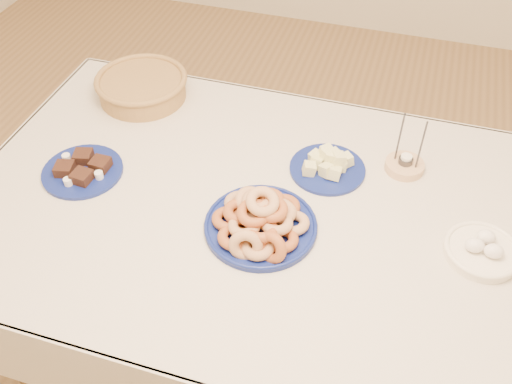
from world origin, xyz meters
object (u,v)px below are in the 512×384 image
Objects in this scene: dining_table at (261,231)px; melon_plate at (328,165)px; candle_holder at (405,165)px; egg_bowl at (482,250)px; brownie_plate at (82,170)px; wicker_basket at (142,86)px; donut_platter at (260,221)px.

melon_plate is at bearing 53.37° from dining_table.
egg_bowl is at bearing -50.45° from candle_holder.
dining_table is 8.89× the size of candle_holder.
melon_plate is 1.01× the size of brownie_plate.
candle_holder reaches higher than wicker_basket.
donut_platter is 0.31m from melon_plate.
dining_table is 8.06× the size of egg_bowl.
brownie_plate is at bearing -161.96° from melon_plate.
candle_holder is 0.36m from egg_bowl.
melon_plate reaches higher than dining_table.
wicker_basket is (-0.57, 0.47, 0.01)m from donut_platter.
melon_plate is 0.66× the size of wicker_basket.
brownie_plate is 1.34× the size of candle_holder.
dining_table is at bearing -35.29° from wicker_basket.
egg_bowl is at bearing -24.70° from melon_plate.
dining_table is 0.28m from melon_plate.
donut_platter reaches higher than wicker_basket.
melon_plate is 1.23× the size of egg_bowl.
wicker_basket is (-0.69, 0.18, 0.02)m from melon_plate.
dining_table is 0.60m from egg_bowl.
candle_holder is (0.36, 0.27, 0.12)m from dining_table.
wicker_basket is (-0.54, 0.38, 0.15)m from dining_table.
donut_platter reaches higher than brownie_plate.
candle_holder is at bearing -7.06° from wicker_basket.
melon_plate is (0.15, 0.20, 0.13)m from dining_table.
donut_platter reaches higher than melon_plate.
wicker_basket reaches higher than melon_plate.
donut_platter is (0.02, -0.09, 0.14)m from dining_table.
brownie_plate is 0.96m from candle_holder.
melon_plate reaches higher than egg_bowl.
egg_bowl is at bearing 1.11° from brownie_plate.
dining_table is at bearing -126.63° from melon_plate.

